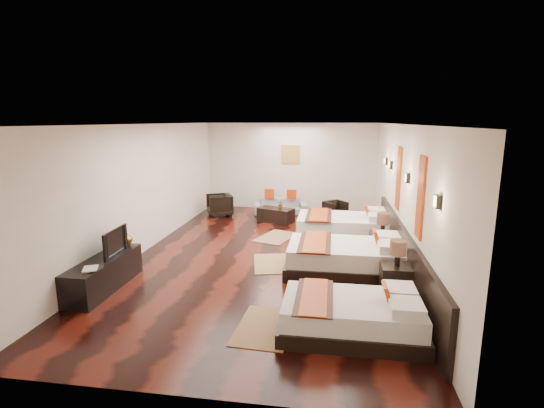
% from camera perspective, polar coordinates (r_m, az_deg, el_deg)
% --- Properties ---
extents(floor, '(5.50, 9.50, 0.01)m').
position_cam_1_polar(floor, '(8.93, -0.64, -7.05)').
color(floor, black).
rests_on(floor, ground).
extents(ceiling, '(5.50, 9.50, 0.01)m').
position_cam_1_polar(ceiling, '(8.45, -0.68, 11.22)').
color(ceiling, white).
rests_on(ceiling, floor).
extents(back_wall, '(5.50, 0.01, 2.80)m').
position_cam_1_polar(back_wall, '(13.25, 2.64, 5.32)').
color(back_wall, silver).
rests_on(back_wall, floor).
extents(left_wall, '(0.01, 9.50, 2.80)m').
position_cam_1_polar(left_wall, '(9.41, -17.43, 2.17)').
color(left_wall, silver).
rests_on(left_wall, floor).
extents(right_wall, '(0.01, 9.50, 2.80)m').
position_cam_1_polar(right_wall, '(8.59, 17.77, 1.28)').
color(right_wall, silver).
rests_on(right_wall, floor).
extents(headboard_panel, '(0.08, 6.60, 0.90)m').
position_cam_1_polar(headboard_panel, '(8.04, 17.95, -6.42)').
color(headboard_panel, black).
rests_on(headboard_panel, floor).
extents(bed_near, '(1.94, 1.22, 0.74)m').
position_cam_1_polar(bed_near, '(5.84, 11.38, -15.19)').
color(bed_near, black).
rests_on(bed_near, floor).
extents(bed_mid, '(2.30, 1.44, 0.88)m').
position_cam_1_polar(bed_mid, '(7.92, 10.67, -7.45)').
color(bed_mid, black).
rests_on(bed_mid, floor).
extents(bed_far, '(2.32, 1.46, 0.89)m').
position_cam_1_polar(bed_far, '(10.09, 10.24, -3.23)').
color(bed_far, black).
rests_on(bed_far, floor).
extents(nightstand_a, '(0.49, 0.49, 0.97)m').
position_cam_1_polar(nightstand_a, '(7.04, 17.13, -9.91)').
color(nightstand_a, black).
rests_on(nightstand_a, floor).
extents(nightstand_b, '(0.49, 0.49, 0.97)m').
position_cam_1_polar(nightstand_b, '(8.93, 15.27, -5.19)').
color(nightstand_b, black).
rests_on(nightstand_b, floor).
extents(jute_mat_near, '(0.82, 1.24, 0.01)m').
position_cam_1_polar(jute_mat_near, '(5.98, -1.06, -16.92)').
color(jute_mat_near, olive).
rests_on(jute_mat_near, floor).
extents(jute_mat_mid, '(0.98, 1.33, 0.01)m').
position_cam_1_polar(jute_mat_mid, '(8.35, 0.09, -8.38)').
color(jute_mat_mid, olive).
rests_on(jute_mat_mid, floor).
extents(jute_mat_far, '(1.11, 1.38, 0.01)m').
position_cam_1_polar(jute_mat_far, '(10.16, 0.63, -4.67)').
color(jute_mat_far, olive).
rests_on(jute_mat_far, floor).
extents(tv_console, '(0.50, 1.80, 0.55)m').
position_cam_1_polar(tv_console, '(7.66, -22.61, -9.06)').
color(tv_console, black).
rests_on(tv_console, floor).
extents(tv, '(0.14, 0.82, 0.47)m').
position_cam_1_polar(tv, '(7.64, -21.78, -4.99)').
color(tv, black).
rests_on(tv, tv_console).
extents(book, '(0.33, 0.36, 0.03)m').
position_cam_1_polar(book, '(7.11, -25.18, -8.40)').
color(book, black).
rests_on(book, tv_console).
extents(figurine, '(0.38, 0.38, 0.32)m').
position_cam_1_polar(figurine, '(8.13, -20.17, -4.46)').
color(figurine, brown).
rests_on(figurine, tv_console).
extents(sofa, '(1.73, 0.95, 0.48)m').
position_cam_1_polar(sofa, '(12.64, 1.20, -0.31)').
color(sofa, gray).
rests_on(sofa, floor).
extents(armchair_left, '(0.97, 0.96, 0.67)m').
position_cam_1_polar(armchair_left, '(12.46, -7.44, -0.14)').
color(armchair_left, black).
rests_on(armchair_left, floor).
extents(armchair_right, '(0.81, 0.81, 0.53)m').
position_cam_1_polar(armchair_right, '(12.15, 8.93, -0.81)').
color(armchair_right, black).
rests_on(armchair_right, floor).
extents(coffee_table, '(1.11, 0.83, 0.40)m').
position_cam_1_polar(coffee_table, '(11.64, 0.54, -1.56)').
color(coffee_table, black).
rests_on(coffee_table, floor).
extents(table_plant, '(0.25, 0.23, 0.24)m').
position_cam_1_polar(table_plant, '(11.56, 1.23, -0.03)').
color(table_plant, '#1F531B').
rests_on(table_plant, coffee_table).
extents(orange_panel_a, '(0.04, 0.40, 1.30)m').
position_cam_1_polar(orange_panel_a, '(6.69, 20.27, 0.89)').
color(orange_panel_a, '#D86014').
rests_on(orange_panel_a, right_wall).
extents(orange_panel_b, '(0.04, 0.40, 1.30)m').
position_cam_1_polar(orange_panel_b, '(8.83, 17.47, 3.54)').
color(orange_panel_b, '#D86014').
rests_on(orange_panel_b, right_wall).
extents(sconce_near, '(0.07, 0.12, 0.18)m').
position_cam_1_polar(sconce_near, '(5.61, 22.33, 0.31)').
color(sconce_near, black).
rests_on(sconce_near, right_wall).
extents(sconce_mid, '(0.07, 0.12, 0.18)m').
position_cam_1_polar(sconce_mid, '(7.73, 18.56, 3.50)').
color(sconce_mid, black).
rests_on(sconce_mid, right_wall).
extents(sconce_far, '(0.07, 0.12, 0.18)m').
position_cam_1_polar(sconce_far, '(9.89, 16.42, 5.31)').
color(sconce_far, black).
rests_on(sconce_far, right_wall).
extents(sconce_lounge, '(0.07, 0.12, 0.18)m').
position_cam_1_polar(sconce_lounge, '(10.78, 15.79, 5.83)').
color(sconce_lounge, black).
rests_on(sconce_lounge, right_wall).
extents(gold_artwork, '(0.60, 0.04, 0.60)m').
position_cam_1_polar(gold_artwork, '(13.19, 2.64, 7.04)').
color(gold_artwork, '#AD873F').
rests_on(gold_artwork, back_wall).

